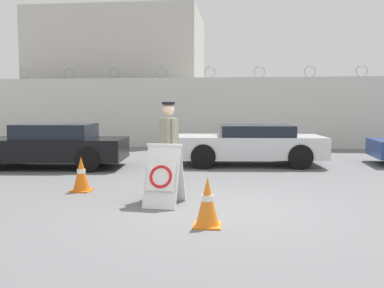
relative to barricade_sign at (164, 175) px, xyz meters
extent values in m
plane|color=slate|center=(1.10, -0.23, -0.54)|extent=(90.00, 90.00, 0.00)
cube|color=silver|center=(1.10, 10.92, 0.95)|extent=(36.00, 0.30, 2.98)
torus|color=gray|center=(-8.21, 10.92, 2.65)|extent=(0.47, 0.03, 0.47)
torus|color=gray|center=(-6.14, 10.92, 2.65)|extent=(0.47, 0.03, 0.47)
torus|color=gray|center=(-4.07, 10.92, 2.65)|extent=(0.47, 0.03, 0.47)
torus|color=gray|center=(-2.00, 10.92, 2.65)|extent=(0.47, 0.03, 0.47)
torus|color=gray|center=(0.07, 10.92, 2.65)|extent=(0.47, 0.03, 0.47)
torus|color=gray|center=(2.14, 10.92, 2.65)|extent=(0.47, 0.03, 0.47)
torus|color=gray|center=(4.21, 10.92, 2.65)|extent=(0.47, 0.03, 0.47)
torus|color=gray|center=(6.28, 10.92, 2.65)|extent=(0.47, 0.03, 0.47)
cube|color=beige|center=(-4.92, 14.95, 2.72)|extent=(8.38, 5.57, 6.53)
cube|color=white|center=(-0.02, -0.14, -0.02)|extent=(0.63, 0.48, 1.06)
cube|color=white|center=(0.03, 0.24, -0.02)|extent=(0.63, 0.48, 1.06)
cube|color=white|center=(0.01, 0.05, 0.52)|extent=(0.64, 0.13, 0.05)
cube|color=white|center=(-0.02, -0.18, 0.00)|extent=(0.52, 0.25, 0.48)
torus|color=red|center=(-0.02, -0.19, 0.00)|extent=(0.42, 0.23, 0.40)
cylinder|color=black|center=(0.03, 0.53, -0.11)|extent=(0.15, 0.15, 0.87)
cylinder|color=black|center=(-0.06, 0.68, -0.11)|extent=(0.15, 0.15, 0.87)
cube|color=gray|center=(-0.01, 0.60, 0.66)|extent=(0.42, 0.50, 0.67)
sphere|color=beige|center=(-0.01, 0.60, 1.15)|extent=(0.23, 0.23, 0.23)
cylinder|color=gray|center=(0.13, 0.37, 0.67)|extent=(0.09, 0.09, 0.63)
cylinder|color=gray|center=(-0.07, 0.89, 0.64)|extent=(0.34, 0.26, 0.61)
cylinder|color=black|center=(-0.01, 0.60, 1.26)|extent=(0.25, 0.25, 0.05)
cube|color=orange|center=(0.86, -1.27, -0.53)|extent=(0.40, 0.40, 0.03)
cone|color=orange|center=(0.86, -1.27, -0.16)|extent=(0.34, 0.34, 0.70)
cylinder|color=white|center=(0.86, -1.27, -0.13)|extent=(0.17, 0.17, 0.10)
cube|color=orange|center=(-1.91, 1.05, -0.53)|extent=(0.40, 0.40, 0.03)
cone|color=orange|center=(-1.91, 1.05, -0.16)|extent=(0.34, 0.34, 0.70)
cylinder|color=white|center=(-1.91, 1.05, -0.13)|extent=(0.17, 0.17, 0.10)
cylinder|color=black|center=(-5.52, 5.04, -0.21)|extent=(0.69, 0.26, 0.67)
cylinder|color=black|center=(-2.68, 3.57, -0.21)|extent=(0.69, 0.26, 0.67)
cylinder|color=black|center=(-2.85, 5.30, -0.21)|extent=(0.69, 0.26, 0.67)
cube|color=black|center=(-4.10, 4.31, 0.00)|extent=(4.49, 2.24, 0.61)
cube|color=black|center=(-3.89, 4.33, 0.51)|extent=(2.23, 1.85, 0.41)
cylinder|color=black|center=(0.32, 4.51, -0.19)|extent=(0.71, 0.25, 0.70)
cylinder|color=black|center=(0.20, 6.31, -0.19)|extent=(0.71, 0.25, 0.70)
cylinder|color=black|center=(3.02, 4.70, -0.19)|extent=(0.71, 0.25, 0.70)
cylinder|color=black|center=(2.89, 6.50, -0.19)|extent=(0.71, 0.25, 0.70)
cube|color=silver|center=(1.61, 5.51, 0.02)|extent=(4.48, 2.22, 0.63)
cube|color=black|center=(1.82, 5.52, 0.50)|extent=(2.21, 1.87, 0.32)
camera|label=1|loc=(1.30, -7.36, 1.20)|focal=40.00mm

